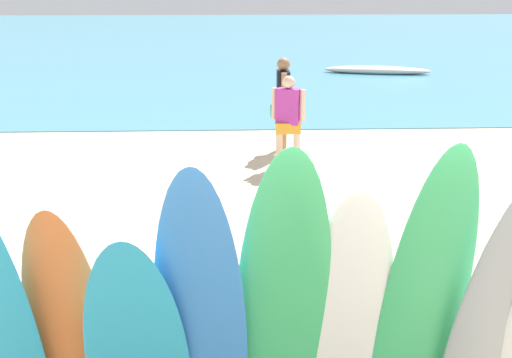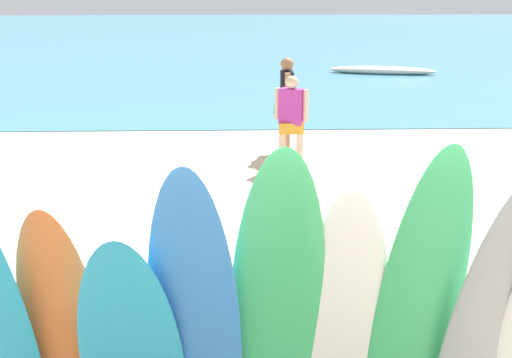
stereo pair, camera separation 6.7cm
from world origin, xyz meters
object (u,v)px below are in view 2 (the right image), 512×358
at_px(surfboard_green_4, 276,339).
at_px(surfboard_white_5, 338,353).
at_px(surfboard_blue_3, 197,352).
at_px(beachgoer_photographing, 287,98).
at_px(distant_boat, 382,70).
at_px(surfboard_grey_7, 483,350).
at_px(beachgoer_by_water, 291,115).
at_px(surfboard_green_6, 412,336).

height_order(surfboard_green_4, surfboard_white_5, surfboard_green_4).
bearing_deg(surfboard_blue_3, beachgoer_photographing, 85.47).
bearing_deg(surfboard_white_5, distant_boat, 78.26).
xyz_separation_m(surfboard_grey_7, beachgoer_by_water, (-0.44, 7.92, -0.26)).
bearing_deg(distant_boat, surfboard_green_6, -101.37).
distance_m(surfboard_blue_3, beachgoer_photographing, 9.12).
relative_size(surfboard_green_4, beachgoer_photographing, 1.47).
bearing_deg(beachgoer_photographing, distant_boat, 160.25).
relative_size(surfboard_green_6, surfboard_grey_7, 1.04).
height_order(surfboard_green_6, distant_boat, surfboard_green_6).
bearing_deg(beachgoer_by_water, surfboard_white_5, 111.73).
height_order(surfboard_blue_3, distant_boat, surfboard_blue_3).
relative_size(surfboard_green_6, beachgoer_by_water, 1.62).
height_order(surfboard_grey_7, beachgoer_by_water, surfboard_grey_7).
relative_size(surfboard_blue_3, beachgoer_photographing, 1.44).
height_order(surfboard_blue_3, surfboard_green_4, surfboard_green_4).
distance_m(surfboard_white_5, beachgoer_by_water, 7.83).
relative_size(surfboard_grey_7, beachgoer_photographing, 1.40).
height_order(surfboard_green_6, beachgoer_photographing, surfboard_green_6).
xyz_separation_m(surfboard_green_6, surfboard_grey_7, (0.39, -0.05, -0.06)).
height_order(surfboard_blue_3, beachgoer_by_water, surfboard_blue_3).
height_order(surfboard_green_4, surfboard_green_6, surfboard_green_6).
relative_size(surfboard_green_4, beachgoer_by_water, 1.63).
bearing_deg(distant_boat, surfboard_white_5, -102.58).
bearing_deg(beachgoer_by_water, surfboard_green_4, 109.16).
bearing_deg(beachgoer_by_water, surfboard_blue_3, 106.06).
relative_size(surfboard_blue_3, surfboard_grey_7, 1.02).
xyz_separation_m(surfboard_green_4, distant_boat, (4.57, 18.91, -1.09)).
bearing_deg(surfboard_green_6, surfboard_green_4, 175.20).
distance_m(surfboard_blue_3, surfboard_green_6, 1.21).
xyz_separation_m(surfboard_green_4, beachgoer_photographing, (0.72, 8.97, -0.23)).
xyz_separation_m(surfboard_green_4, surfboard_grey_7, (1.16, -0.06, -0.06)).
xyz_separation_m(surfboard_white_5, beachgoer_by_water, (0.36, 7.82, -0.20)).
height_order(surfboard_white_5, surfboard_green_6, surfboard_green_6).
bearing_deg(surfboard_green_4, beachgoer_photographing, 84.42).
height_order(surfboard_white_5, distant_boat, surfboard_white_5).
bearing_deg(distant_boat, surfboard_grey_7, -100.19).
bearing_deg(beachgoer_photographing, surfboard_grey_7, 4.15).
xyz_separation_m(surfboard_white_5, distant_boat, (4.21, 18.87, -0.97)).
bearing_deg(surfboard_grey_7, beachgoer_by_water, 89.23).
bearing_deg(surfboard_green_6, distant_boat, 74.07).
bearing_deg(beachgoer_by_water, surfboard_green_6, 114.71).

